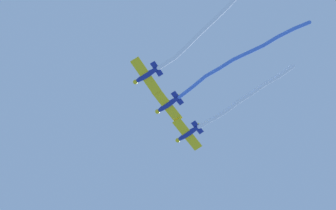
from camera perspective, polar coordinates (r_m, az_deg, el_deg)
airplane_lead at (r=83.91m, az=2.65°, el=-3.90°), size 6.05×7.90×1.95m
smoke_trail_lead at (r=83.06m, az=10.38°, el=1.04°), size 21.28×6.26×3.30m
airplane_left_wing at (r=81.51m, az=-0.07°, el=0.01°), size 6.05×7.90×1.95m
smoke_trail_left_wing at (r=80.39m, az=9.80°, el=6.27°), size 27.47×6.46×2.47m
airplane_right_wing at (r=79.15m, az=-2.96°, el=3.99°), size 6.03×7.92×1.95m
smoke_trail_right_wing at (r=78.92m, az=7.60°, el=13.14°), size 29.06×16.34×5.09m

